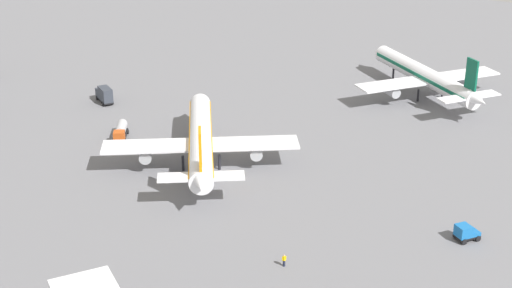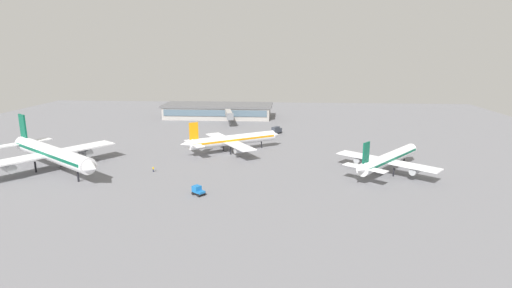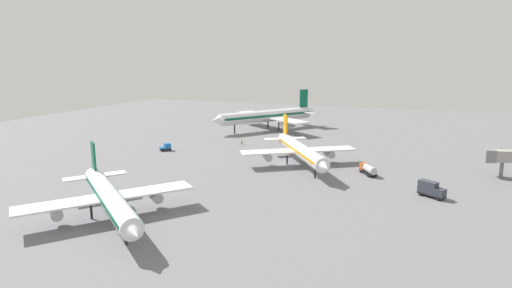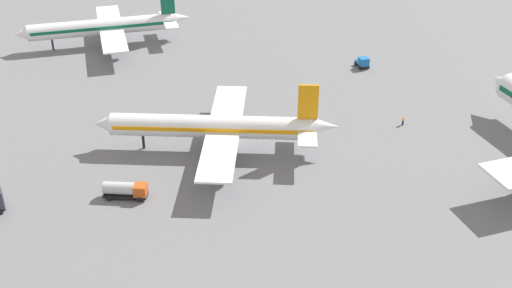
% 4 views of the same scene
% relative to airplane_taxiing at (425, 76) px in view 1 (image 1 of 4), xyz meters
% --- Properties ---
extents(ground, '(288.00, 288.00, 0.00)m').
position_rel_airplane_taxiing_xyz_m(ground, '(50.53, -17.33, -4.30)').
color(ground, slate).
extents(airplane_taxiing, '(28.32, 32.43, 11.84)m').
position_rel_airplane_taxiing_xyz_m(airplane_taxiing, '(0.00, 0.00, 0.00)').
color(airplane_taxiing, white).
rests_on(airplane_taxiing, ground).
extents(airplane_distant, '(34.82, 29.31, 12.04)m').
position_rel_airplane_taxiing_xyz_m(airplane_distant, '(49.63, -21.74, 0.07)').
color(airplane_distant, white).
rests_on(airplane_distant, ground).
extents(fuel_truck, '(6.36, 4.93, 2.50)m').
position_rel_airplane_taxiing_xyz_m(fuel_truck, '(47.44, -39.99, -2.92)').
color(fuel_truck, black).
rests_on(fuel_truck, ground).
extents(catering_truck, '(4.61, 5.75, 3.30)m').
position_rel_airplane_taxiing_xyz_m(catering_truck, '(34.44, -54.21, -2.61)').
color(catering_truck, black).
rests_on(catering_truck, ground).
extents(baggage_tug, '(3.75, 3.61, 2.30)m').
position_rel_airplane_taxiing_xyz_m(baggage_tug, '(52.83, 22.53, -3.15)').
color(baggage_tug, black).
rests_on(baggage_tug, ground).
extents(ground_crew_worker, '(0.54, 0.54, 1.67)m').
position_rel_airplane_taxiing_xyz_m(ground_crew_worker, '(70.45, 4.12, -3.45)').
color(ground_crew_worker, '#1E2338').
rests_on(ground_crew_worker, ground).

